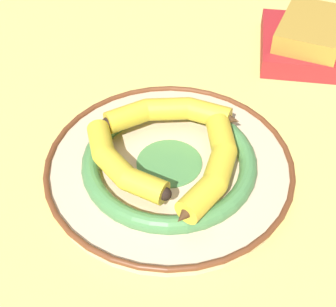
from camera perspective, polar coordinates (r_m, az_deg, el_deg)
The scene contains 6 objects.
ground_plane at distance 0.72m, azimuth 0.62°, elevation -1.33°, with size 2.80×2.80×0.00m, color #E5CC6B.
decorative_bowl at distance 0.70m, azimuth 0.00°, elevation -1.23°, with size 0.37×0.37×0.03m.
banana_a at distance 0.64m, azimuth 5.63°, elevation -1.81°, with size 0.21×0.07×0.04m.
banana_b at distance 0.73m, azimuth 0.30°, elevation 5.01°, with size 0.11×0.20×0.04m.
banana_c at distance 0.66m, azimuth -6.12°, elevation -1.09°, with size 0.11×0.17×0.03m.
book_stack at distance 0.98m, azimuth 16.39°, elevation 13.35°, with size 0.23×0.20×0.07m.
Camera 1 is at (0.46, 0.19, 0.52)m, focal length 50.00 mm.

